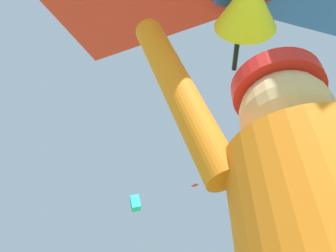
% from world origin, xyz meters
% --- Properties ---
extents(distant_kite_red_far_center, '(0.83, 0.85, 0.32)m').
position_xyz_m(distant_kite_red_far_center, '(7.34, 34.40, 20.56)').
color(distant_kite_red_far_center, red).
extents(distant_kite_teal_low_left, '(1.04, 0.89, 1.44)m').
position_xyz_m(distant_kite_teal_low_left, '(-0.30, 24.21, 12.77)').
color(distant_kite_teal_low_left, '#19B2AD').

